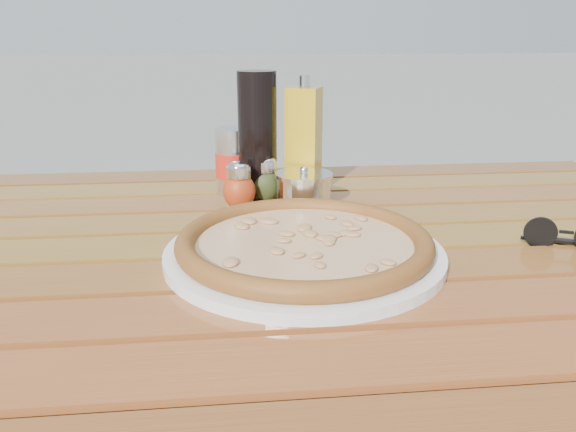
{
  "coord_description": "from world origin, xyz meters",
  "views": [
    {
      "loc": [
        -0.08,
        -0.74,
        1.03
      ],
      "look_at": [
        0.0,
        0.02,
        0.78
      ],
      "focal_mm": 35.0,
      "sensor_mm": 36.0,
      "label": 1
    }
  ],
  "objects": [
    {
      "name": "soda_can",
      "position": [
        -0.07,
        0.25,
        0.81
      ],
      "size": [
        0.07,
        0.07,
        0.12
      ],
      "rotation": [
        0.0,
        0.0,
        0.08
      ],
      "color": "silver",
      "rests_on": "table"
    },
    {
      "name": "oregano_shaker",
      "position": [
        -0.02,
        0.2,
        0.79
      ],
      "size": [
        0.06,
        0.06,
        0.08
      ],
      "rotation": [
        0.0,
        0.0,
        0.2
      ],
      "color": "#323B17",
      "rests_on": "table"
    },
    {
      "name": "plate",
      "position": [
        0.01,
        -0.07,
        0.76
      ],
      "size": [
        0.45,
        0.45,
        0.01
      ],
      "primitive_type": "cylinder",
      "rotation": [
        0.0,
        0.0,
        0.31
      ],
      "color": "white",
      "rests_on": "table"
    },
    {
      "name": "pepper_shaker",
      "position": [
        -0.07,
        0.16,
        0.79
      ],
      "size": [
        0.06,
        0.06,
        0.08
      ],
      "rotation": [
        0.0,
        0.0,
        -0.1
      ],
      "color": "#AF3614",
      "rests_on": "table"
    },
    {
      "name": "dark_bottle",
      "position": [
        -0.03,
        0.21,
        0.86
      ],
      "size": [
        0.08,
        0.08,
        0.22
      ],
      "primitive_type": "cylinder",
      "rotation": [
        0.0,
        0.0,
        -0.18
      ],
      "color": "black",
      "rests_on": "table"
    },
    {
      "name": "parmesan_tin",
      "position": [
        0.04,
        0.16,
        0.78
      ],
      "size": [
        0.1,
        0.1,
        0.07
      ],
      "rotation": [
        0.0,
        0.0,
        0.02
      ],
      "color": "white",
      "rests_on": "table"
    },
    {
      "name": "table",
      "position": [
        0.0,
        -0.0,
        0.67
      ],
      "size": [
        1.4,
        0.9,
        0.75
      ],
      "color": "#3C240D",
      "rests_on": "ground"
    },
    {
      "name": "olive_oil_cruet",
      "position": [
        0.05,
        0.24,
        0.85
      ],
      "size": [
        0.07,
        0.07,
        0.21
      ],
      "rotation": [
        0.0,
        0.0,
        -0.4
      ],
      "color": "#B58D13",
      "rests_on": "table"
    },
    {
      "name": "sunglasses",
      "position": [
        0.37,
        -0.06,
        0.77
      ],
      "size": [
        0.11,
        0.06,
        0.04
      ],
      "rotation": [
        0.0,
        0.0,
        -0.41
      ],
      "color": "black",
      "rests_on": "table"
    },
    {
      "name": "pizza",
      "position": [
        0.01,
        -0.07,
        0.77
      ],
      "size": [
        0.45,
        0.45,
        0.03
      ],
      "rotation": [
        0.0,
        0.0,
        0.53
      ],
      "color": "beige",
      "rests_on": "plate"
    }
  ]
}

